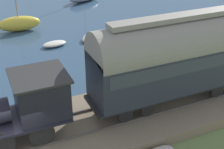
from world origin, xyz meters
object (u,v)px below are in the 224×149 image
Objects in this scene: passenger_coach at (178,55)px; rowboat_near_shore at (89,37)px; steam_locomotive at (11,107)px; rowboat_mid_harbor at (123,58)px; sailboat_yellow at (19,23)px; rowboat_far_out at (54,44)px.

passenger_coach is 11.81m from rowboat_near_shore.
rowboat_near_shore is (11.40, -7.62, -2.16)m from steam_locomotive.
rowboat_near_shore is at bearing -33.76° from steam_locomotive.
rowboat_mid_harbor is at bearing -1.12° from passenger_coach.
sailboat_yellow is 3.12× the size of rowboat_near_shore.
passenger_coach is 12.09m from rowboat_far_out.
rowboat_mid_harbor is 1.00× the size of rowboat_near_shore.
rowboat_mid_harbor is 1.13× the size of rowboat_far_out.
passenger_coach is 4.13× the size of rowboat_mid_harbor.
steam_locomotive is at bearing 150.42° from rowboat_far_out.
sailboat_yellow is at bearing 19.44° from passenger_coach.
rowboat_near_shore is at bearing -128.10° from sailboat_yellow.
rowboat_near_shore is at bearing 3.17° from passenger_coach.
sailboat_yellow is (15.73, 5.55, -2.50)m from passenger_coach.
passenger_coach reaches higher than rowboat_mid_harbor.
passenger_coach is at bearing -157.27° from sailboat_yellow.
sailboat_yellow reaches higher than steam_locomotive.
passenger_coach reaches higher than rowboat_near_shore.
rowboat_mid_harbor reaches higher than rowboat_far_out.
rowboat_far_out is at bearing -154.00° from sailboat_yellow.
passenger_coach is (0.00, -8.25, 0.85)m from steam_locomotive.
sailboat_yellow reaches higher than passenger_coach.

